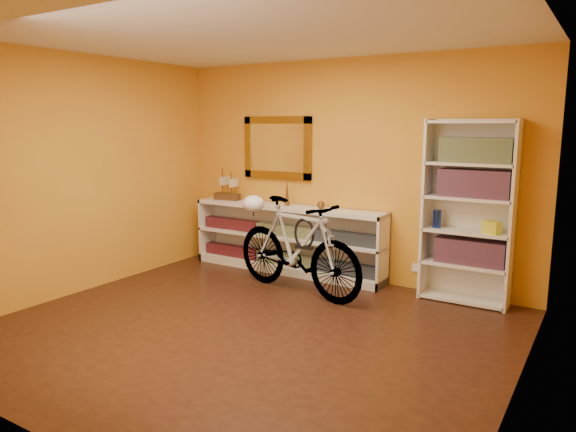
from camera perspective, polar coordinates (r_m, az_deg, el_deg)
The scene contains 24 objects.
floor at distance 4.93m, azimuth -4.41°, elevation -12.22°, with size 4.50×4.00×0.01m, color black.
ceiling at distance 4.63m, azimuth -4.86°, elevation 19.27°, with size 4.50×4.00×0.01m, color silver.
back_wall at distance 6.32m, azimuth 6.29°, elevation 4.87°, with size 4.50×0.01×2.60m, color orange.
left_wall at distance 6.21m, azimuth -21.66°, elevation 4.14°, with size 0.01×4.00×2.60m, color orange.
right_wall at distance 3.74m, azimuth 24.40°, elevation 0.55°, with size 0.01×4.00×2.60m, color orange.
gilt_mirror at distance 6.73m, azimuth -1.18°, elevation 7.37°, with size 0.98×0.06×0.78m, color brown.
wall_socket at distance 6.15m, azimuth 13.63°, elevation -5.44°, with size 0.09×0.01×0.09m, color silver.
console_unit at distance 6.63m, azimuth -0.15°, elevation -2.49°, with size 2.60×0.35×0.85m, color silver, non-canonical shape.
cd_row_lower at distance 6.67m, azimuth -0.24°, elevation -4.67°, with size 2.50×0.13×0.14m, color black.
cd_row_upper at distance 6.59m, azimuth -0.25°, elevation -1.59°, with size 2.50×0.13×0.14m, color navy.
model_ship at distance 7.06m, azimuth -6.61°, elevation 3.45°, with size 0.36×0.13×0.42m, color #402512, non-canonical shape.
toy_car at distance 6.81m, azimuth -3.57°, elevation 1.47°, with size 0.00×0.00×0.00m, color black.
bronze_ornament at distance 6.52m, azimuth -0.11°, elevation 2.59°, with size 0.06×0.06×0.34m, color brown.
decorative_orb at distance 6.30m, azimuth 3.58°, elevation 1.20°, with size 0.09×0.09×0.09m, color brown.
bookcase at distance 5.72m, azimuth 18.82°, elevation 0.33°, with size 0.90×0.30×1.90m, color silver, non-canonical shape.
book_row_a at distance 5.79m, azimuth 19.08°, elevation -3.67°, with size 0.70×0.22×0.26m, color maroon.
book_row_b at distance 5.67m, azimuth 19.48°, elevation 3.33°, with size 0.70×0.22×0.28m, color maroon.
book_row_c at distance 5.64m, azimuth 19.68°, elevation 6.71°, with size 0.70×0.22×0.25m, color navy.
travel_mug at distance 5.79m, azimuth 15.77°, elevation -0.29°, with size 0.09×0.09×0.19m, color navy.
red_tin at distance 5.73m, azimuth 17.28°, elevation 6.58°, with size 0.15×0.15×0.19m, color maroon.
yellow_bag at distance 5.65m, azimuth 21.12°, elevation -1.17°, with size 0.16×0.11×0.13m, color gold.
bicycle at distance 5.77m, azimuth 0.96°, elevation -3.30°, with size 1.80×0.47×1.06m, color silver.
helmet at distance 6.17m, azimuth -3.75°, elevation 1.36°, with size 0.26×0.25×0.20m, color white.
u_lock at distance 5.67m, azimuth 1.76°, elevation -1.90°, with size 0.25×0.25×0.03m, color black.
Camera 1 is at (2.72, -3.67, 1.85)m, focal length 32.96 mm.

